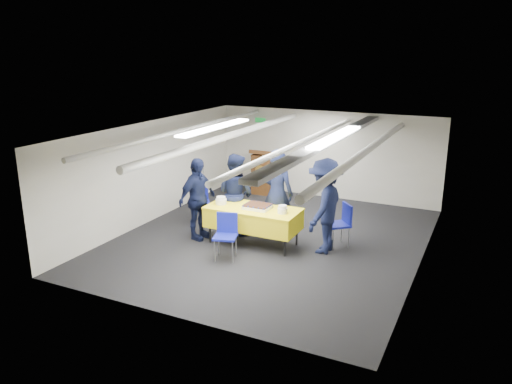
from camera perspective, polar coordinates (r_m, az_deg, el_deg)
ground at (r=10.52m, az=1.75°, el=-5.40°), size 7.00×7.00×0.00m
room_shell at (r=10.33m, az=3.24°, el=4.67°), size 6.00×7.00×2.30m
serving_table at (r=10.08m, az=-0.34°, el=-2.97°), size 1.90×0.87×0.77m
sheet_cake at (r=9.97m, az=0.17°, el=-1.65°), size 0.53×0.41×0.09m
plate_stack_left at (r=10.27m, az=-4.02°, el=-0.99°), size 0.23×0.23×0.16m
plate_stack_right at (r=9.69m, az=3.05°, el=-2.02°), size 0.19×0.19×0.16m
podium at (r=13.61m, az=0.86°, el=2.33°), size 0.62×0.53×1.25m
chair_near at (r=9.46m, az=-3.42°, el=-4.49°), size 0.52×0.52×0.87m
chair_right at (r=10.17m, az=9.80°, el=-3.21°), size 0.59×0.59×0.87m
chair_left at (r=11.57m, az=-6.42°, el=-0.69°), size 0.59×0.59×0.87m
sailor_a at (r=10.34m, az=2.41°, el=-0.21°), size 0.71×0.48×1.90m
sailor_b at (r=10.68m, az=-2.35°, el=-0.16°), size 0.97×0.83×1.73m
sailor_c at (r=10.36m, az=-6.72°, el=-0.80°), size 0.60×1.07×1.72m
sailor_d at (r=9.69m, az=7.83°, el=-1.61°), size 0.73×1.22×1.86m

